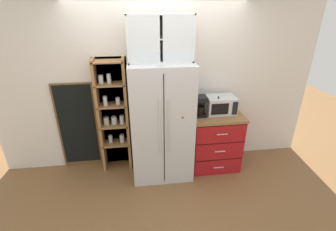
{
  "coord_description": "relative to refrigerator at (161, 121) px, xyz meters",
  "views": [
    {
      "loc": [
        -0.33,
        -3.2,
        2.47
      ],
      "look_at": [
        0.1,
        0.0,
        0.97
      ],
      "focal_mm": 26.06,
      "sensor_mm": 36.0,
      "label": 1
    }
  ],
  "objects": [
    {
      "name": "mug_cream",
      "position": [
        0.86,
        0.1,
        0.09
      ],
      "size": [
        0.12,
        0.08,
        0.09
      ],
      "color": "silver",
      "rests_on": "counter_cabinet"
    },
    {
      "name": "chalkboard_menu",
      "position": [
        -1.27,
        0.32,
        -0.17
      ],
      "size": [
        0.6,
        0.04,
        1.42
      ],
      "color": "brown",
      "rests_on": "ground"
    },
    {
      "name": "pantry_shelf_column",
      "position": [
        -0.71,
        0.28,
        0.04
      ],
      "size": [
        0.49,
        0.3,
        1.78
      ],
      "color": "brown",
      "rests_on": "ground"
    },
    {
      "name": "coffee_maker",
      "position": [
        0.59,
        0.06,
        0.2
      ],
      "size": [
        0.17,
        0.2,
        0.31
      ],
      "color": "black",
      "rests_on": "counter_cabinet"
    },
    {
      "name": "upper_cabinet",
      "position": [
        -0.0,
        0.05,
        1.18
      ],
      "size": [
        0.85,
        0.32,
        0.59
      ],
      "color": "silver",
      "rests_on": "refrigerator"
    },
    {
      "name": "bottle_cobalt",
      "position": [
        0.86,
        0.03,
        0.16
      ],
      "size": [
        0.06,
        0.06,
        0.26
      ],
      "color": "navy",
      "rests_on": "counter_cabinet"
    },
    {
      "name": "refrigerator",
      "position": [
        0.0,
        0.0,
        0.0
      ],
      "size": [
        0.88,
        0.72,
        1.76
      ],
      "color": "silver",
      "rests_on": "ground"
    },
    {
      "name": "counter_cabinet",
      "position": [
        0.86,
        0.05,
        -0.42
      ],
      "size": [
        0.79,
        0.62,
        0.92
      ],
      "color": "#A8161C",
      "rests_on": "ground"
    },
    {
      "name": "wall_back_cream",
      "position": [
        -0.0,
        0.4,
        0.39
      ],
      "size": [
        4.94,
        0.1,
        2.55
      ],
      "primitive_type": "cube",
      "color": "silver",
      "rests_on": "ground"
    },
    {
      "name": "ground_plane",
      "position": [
        -0.0,
        -0.0,
        -0.88
      ],
      "size": [
        10.64,
        10.64,
        0.0
      ],
      "primitive_type": "plane",
      "color": "brown"
    },
    {
      "name": "microwave",
      "position": [
        0.92,
        0.1,
        0.17
      ],
      "size": [
        0.44,
        0.33,
        0.26
      ],
      "color": "silver",
      "rests_on": "counter_cabinet"
    },
    {
      "name": "bottle_amber",
      "position": [
        0.86,
        0.04,
        0.17
      ],
      "size": [
        0.06,
        0.06,
        0.29
      ],
      "color": "brown",
      "rests_on": "counter_cabinet"
    }
  ]
}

